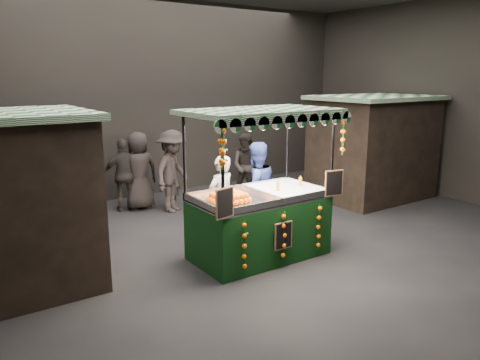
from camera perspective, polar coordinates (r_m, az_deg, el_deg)
ground at (r=8.53m, az=4.13°, el=-8.50°), size 12.00×12.00×0.00m
market_hall at (r=7.95m, az=4.53°, el=14.84°), size 12.10×10.10×5.05m
neighbour_stall_right at (r=12.27m, az=16.05°, el=3.95°), size 3.00×2.20×2.60m
juice_stall at (r=7.93m, az=2.61°, el=-4.08°), size 2.64×1.55×2.56m
vendor_grey at (r=8.51m, az=-2.37°, el=-2.56°), size 0.69×0.54×1.68m
vendor_blue at (r=9.01m, az=1.94°, el=-1.13°), size 0.95×0.77×1.85m
shopper_0 at (r=10.29m, az=-20.62°, el=-1.14°), size 0.57×0.39×1.52m
shopper_1 at (r=11.67m, az=0.86°, el=1.67°), size 1.03×1.01×1.68m
shopper_2 at (r=10.96m, az=-14.03°, el=0.61°), size 1.06×0.61×1.70m
shopper_3 at (r=10.69m, az=-8.35°, el=1.08°), size 1.41×1.28×1.89m
shopper_4 at (r=11.02m, az=-12.38°, el=1.12°), size 0.92×0.62×1.83m
shopper_5 at (r=13.52m, az=10.74°, el=3.15°), size 1.09×1.70×1.75m
shopper_6 at (r=11.03m, az=-8.59°, el=1.04°), size 0.48×0.68×1.74m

